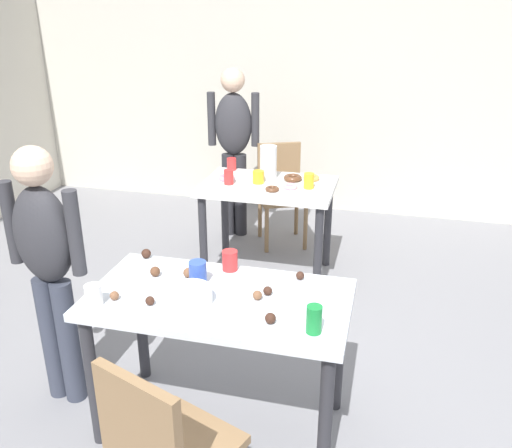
# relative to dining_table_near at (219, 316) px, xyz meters

# --- Properties ---
(ground_plane) EXTENTS (6.40, 6.40, 0.00)m
(ground_plane) POSITION_rel_dining_table_near_xyz_m (0.15, 0.10, -0.64)
(ground_plane) COLOR gray
(wall_back) EXTENTS (6.40, 0.10, 2.60)m
(wall_back) POSITION_rel_dining_table_near_xyz_m (0.15, 3.30, 0.66)
(wall_back) COLOR beige
(wall_back) RESTS_ON ground_plane
(dining_table_near) EXTENTS (1.22, 0.65, 0.75)m
(dining_table_near) POSITION_rel_dining_table_near_xyz_m (0.00, 0.00, 0.00)
(dining_table_near) COLOR silver
(dining_table_near) RESTS_ON ground_plane
(dining_table_far) EXTENTS (0.98, 0.66, 0.75)m
(dining_table_far) POSITION_rel_dining_table_near_xyz_m (-0.15, 1.68, -0.01)
(dining_table_far) COLOR white
(dining_table_far) RESTS_ON ground_plane
(chair_near_table) EXTENTS (0.52, 0.52, 0.87)m
(chair_near_table) POSITION_rel_dining_table_near_xyz_m (0.00, -0.69, -0.14)
(chair_near_table) COLOR olive
(chair_near_table) RESTS_ON ground_plane
(chair_far_table) EXTENTS (0.53, 0.53, 0.87)m
(chair_far_table) POSITION_rel_dining_table_near_xyz_m (-0.19, 2.36, -0.14)
(chair_far_table) COLOR olive
(chair_far_table) RESTS_ON ground_plane
(person_girl_near) EXTENTS (0.45, 0.23, 1.41)m
(person_girl_near) POSITION_rel_dining_table_near_xyz_m (-0.89, -0.00, 0.20)
(person_girl_near) COLOR #383D4C
(person_girl_near) RESTS_ON ground_plane
(person_adult_far) EXTENTS (0.46, 0.25, 1.50)m
(person_adult_far) POSITION_rel_dining_table_near_xyz_m (-0.63, 2.39, 0.26)
(person_adult_far) COLOR #28282D
(person_adult_far) RESTS_ON ground_plane
(mixing_bowl) EXTENTS (0.20, 0.20, 0.07)m
(mixing_bowl) POSITION_rel_dining_table_near_xyz_m (-0.11, -0.09, 0.15)
(mixing_bowl) COLOR white
(mixing_bowl) RESTS_ON dining_table_near
(soda_can) EXTENTS (0.07, 0.07, 0.12)m
(soda_can) POSITION_rel_dining_table_near_xyz_m (0.47, -0.19, 0.17)
(soda_can) COLOR #198438
(soda_can) RESTS_ON dining_table_near
(fork_near) EXTENTS (0.17, 0.02, 0.01)m
(fork_near) POSITION_rel_dining_table_near_xyz_m (0.49, 0.21, 0.11)
(fork_near) COLOR silver
(fork_near) RESTS_ON dining_table_near
(cup_near_0) EXTENTS (0.08, 0.08, 0.12)m
(cup_near_0) POSITION_rel_dining_table_near_xyz_m (-0.13, 0.09, 0.17)
(cup_near_0) COLOR #3351B2
(cup_near_0) RESTS_ON dining_table_near
(cup_near_1) EXTENTS (0.08, 0.08, 0.10)m
(cup_near_1) POSITION_rel_dining_table_near_xyz_m (-0.52, -0.21, 0.16)
(cup_near_1) COLOR white
(cup_near_1) RESTS_ON dining_table_near
(cup_near_2) EXTENTS (0.08, 0.08, 0.10)m
(cup_near_2) POSITION_rel_dining_table_near_xyz_m (-0.02, 0.27, 0.16)
(cup_near_2) COLOR red
(cup_near_2) RESTS_ON dining_table_near
(cake_ball_0) EXTENTS (0.05, 0.05, 0.05)m
(cake_ball_0) POSITION_rel_dining_table_near_xyz_m (0.28, -0.17, 0.14)
(cake_ball_0) COLOR #3D2319
(cake_ball_0) RESTS_ON dining_table_near
(cake_ball_1) EXTENTS (0.04, 0.04, 0.04)m
(cake_ball_1) POSITION_rel_dining_table_near_xyz_m (-0.27, -0.15, 0.13)
(cake_ball_1) COLOR #3D2319
(cake_ball_1) RESTS_ON dining_table_near
(cake_ball_2) EXTENTS (0.05, 0.05, 0.05)m
(cake_ball_2) POSITION_rel_dining_table_near_xyz_m (-0.37, 0.11, 0.14)
(cake_ball_2) COLOR brown
(cake_ball_2) RESTS_ON dining_table_near
(cake_ball_3) EXTENTS (0.05, 0.05, 0.05)m
(cake_ball_3) POSITION_rel_dining_table_near_xyz_m (-0.20, 0.14, 0.14)
(cake_ball_3) COLOR brown
(cake_ball_3) RESTS_ON dining_table_near
(cake_ball_4) EXTENTS (0.04, 0.04, 0.04)m
(cake_ball_4) POSITION_rel_dining_table_near_xyz_m (0.22, 0.06, 0.13)
(cake_ball_4) COLOR #3D2319
(cake_ball_4) RESTS_ON dining_table_near
(cake_ball_5) EXTENTS (0.04, 0.04, 0.04)m
(cake_ball_5) POSITION_rel_dining_table_near_xyz_m (0.18, 0.01, 0.13)
(cake_ball_5) COLOR brown
(cake_ball_5) RESTS_ON dining_table_near
(cake_ball_6) EXTENTS (0.04, 0.04, 0.04)m
(cake_ball_6) POSITION_rel_dining_table_near_xyz_m (0.34, 0.25, 0.13)
(cake_ball_6) COLOR #3D2319
(cake_ball_6) RESTS_ON dining_table_near
(cake_ball_7) EXTENTS (0.05, 0.05, 0.05)m
(cake_ball_7) POSITION_rel_dining_table_near_xyz_m (-0.50, 0.29, 0.14)
(cake_ball_7) COLOR #3D2319
(cake_ball_7) RESTS_ON dining_table_near
(cake_ball_8) EXTENTS (0.04, 0.04, 0.04)m
(cake_ball_8) POSITION_rel_dining_table_near_xyz_m (-0.45, -0.15, 0.13)
(cake_ball_8) COLOR brown
(cake_ball_8) RESTS_ON dining_table_near
(pitcher_far) EXTENTS (0.13, 0.13, 0.25)m
(pitcher_far) POSITION_rel_dining_table_near_xyz_m (-0.18, 1.82, 0.24)
(pitcher_far) COLOR white
(pitcher_far) RESTS_ON dining_table_far
(cup_far_0) EXTENTS (0.07, 0.07, 0.11)m
(cup_far_0) POSITION_rel_dining_table_near_xyz_m (0.16, 1.65, 0.17)
(cup_far_0) COLOR yellow
(cup_far_0) RESTS_ON dining_table_far
(cup_far_1) EXTENTS (0.07, 0.07, 0.10)m
(cup_far_1) POSITION_rel_dining_table_near_xyz_m (-0.52, 1.96, 0.16)
(cup_far_1) COLOR red
(cup_far_1) RESTS_ON dining_table_far
(cup_far_2) EXTENTS (0.07, 0.07, 0.11)m
(cup_far_2) POSITION_rel_dining_table_near_xyz_m (-0.43, 1.60, 0.17)
(cup_far_2) COLOR red
(cup_far_2) RESTS_ON dining_table_far
(cup_far_3) EXTENTS (0.09, 0.09, 0.10)m
(cup_far_3) POSITION_rel_dining_table_near_xyz_m (-0.23, 1.68, 0.16)
(cup_far_3) COLOR yellow
(cup_far_3) RESTS_ON dining_table_far
(donut_far_0) EXTENTS (0.14, 0.14, 0.04)m
(donut_far_0) POSITION_rel_dining_table_near_xyz_m (0.01, 1.80, 0.13)
(donut_far_0) COLOR brown
(donut_far_0) RESTS_ON dining_table_far
(donut_far_1) EXTENTS (0.12, 0.12, 0.04)m
(donut_far_1) POSITION_rel_dining_table_near_xyz_m (0.14, 1.85, 0.13)
(donut_far_1) COLOR gold
(donut_far_1) RESTS_ON dining_table_far
(donut_far_2) EXTENTS (0.13, 0.13, 0.04)m
(donut_far_2) POSITION_rel_dining_table_near_xyz_m (-0.48, 1.69, 0.13)
(donut_far_2) COLOR pink
(donut_far_2) RESTS_ON dining_table_far
(donut_far_3) EXTENTS (0.10, 0.10, 0.03)m
(donut_far_3) POSITION_rel_dining_table_near_xyz_m (-0.09, 1.53, 0.13)
(donut_far_3) COLOR brown
(donut_far_3) RESTS_ON dining_table_far
(donut_far_4) EXTENTS (0.11, 0.11, 0.03)m
(donut_far_4) POSITION_rel_dining_table_near_xyz_m (0.03, 1.61, 0.13)
(donut_far_4) COLOR pink
(donut_far_4) RESTS_ON dining_table_far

